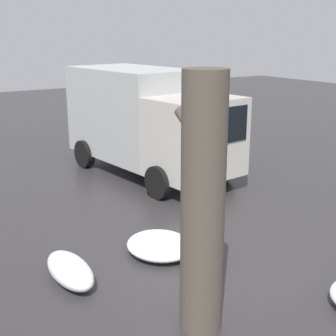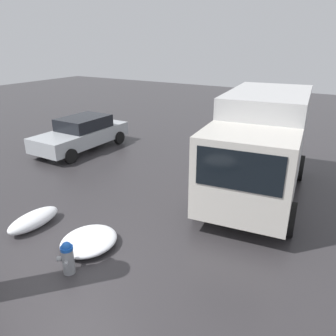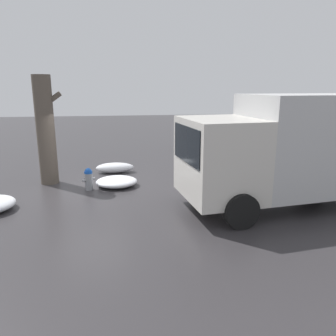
{
  "view_description": "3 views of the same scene",
  "coord_description": "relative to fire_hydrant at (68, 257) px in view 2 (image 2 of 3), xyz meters",
  "views": [
    {
      "loc": [
        -6.41,
        4.78,
        4.27
      ],
      "look_at": [
        2.34,
        -0.8,
        1.27
      ],
      "focal_mm": 50.0,
      "sensor_mm": 36.0,
      "label": 1
    },
    {
      "loc": [
        -3.89,
        -4.82,
        4.73
      ],
      "look_at": [
        3.46,
        -0.44,
        1.37
      ],
      "focal_mm": 35.0,
      "sensor_mm": 36.0,
      "label": 2
    },
    {
      "loc": [
        1.09,
        -10.96,
        3.42
      ],
      "look_at": [
        2.56,
        -1.12,
        0.95
      ],
      "focal_mm": 35.0,
      "sensor_mm": 36.0,
      "label": 3
    }
  ],
  "objects": [
    {
      "name": "fire_hydrant",
      "position": [
        0.0,
        0.0,
        0.0
      ],
      "size": [
        0.43,
        0.39,
        0.77
      ],
      "rotation": [
        0.0,
        0.0,
        2.16
      ],
      "color": "gray",
      "rests_on": "ground_plane"
    },
    {
      "name": "delivery_truck",
      "position": [
        5.95,
        -2.31,
        1.33
      ],
      "size": [
        6.25,
        3.22,
        3.22
      ],
      "rotation": [
        0.0,
        0.0,
        1.69
      ],
      "color": "beige",
      "rests_on": "ground_plane"
    },
    {
      "name": "parked_car",
      "position": [
        6.52,
        5.95,
        0.36
      ],
      "size": [
        4.59,
        2.05,
        1.47
      ],
      "rotation": [
        0.0,
        0.0,
        1.57
      ],
      "color": "#ADB2B7",
      "rests_on": "ground_plane"
    },
    {
      "name": "ground_plane",
      "position": [
        0.0,
        -0.0,
        -0.39
      ],
      "size": [
        60.0,
        60.0,
        0.0
      ],
      "primitive_type": "plane",
      "color": "#333033"
    },
    {
      "name": "snow_pile_curbside",
      "position": [
        0.86,
        2.22,
        -0.19
      ],
      "size": [
        1.54,
        0.65,
        0.41
      ],
      "color": "white",
      "rests_on": "ground_plane"
    },
    {
      "name": "snow_pile_by_hydrant",
      "position": [
        0.93,
        0.3,
        -0.23
      ],
      "size": [
        1.45,
        1.29,
        0.33
      ],
      "color": "white",
      "rests_on": "ground_plane"
    }
  ]
}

